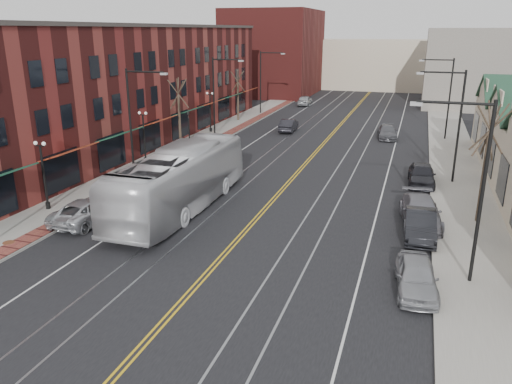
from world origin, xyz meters
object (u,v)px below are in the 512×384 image
Objects in this scene: parked_car_b at (420,225)px; parked_car_c at (421,212)px; transit_bus at (180,180)px; parked_car_a at (416,276)px; parked_car_d at (422,174)px; parked_suv at (87,210)px.

parked_car_c is at bearing 87.79° from parked_car_b.
transit_bus is at bearing 177.39° from parked_car_b.
parked_car_b is at bearing -96.51° from parked_car_c.
transit_bus is at bearing 150.58° from parked_car_a.
parked_car_d is (14.30, 10.10, -1.15)m from transit_bus.
parked_car_a is at bearing -93.04° from parked_car_b.
parked_car_c is (0.00, 2.05, 0.02)m from parked_car_b.
parked_suv is at bearing -171.46° from parked_car_b.
parked_car_c reaches higher than parked_car_a.
parked_car_a is 16.41m from parked_car_d.
parked_suv is at bearing 40.43° from transit_bus.
transit_bus is 14.48m from parked_car_c.
parked_car_c is (18.60, 5.58, 0.06)m from parked_suv.
parked_car_b is 0.98× the size of parked_car_d.
parked_suv is at bearing -145.71° from parked_car_d.
transit_bus reaches higher than parked_car_d.
parked_car_a is 8.25m from parked_car_c.
parked_car_b is at bearing 179.84° from transit_bus.
parked_suv is 19.42m from parked_car_c.
parked_car_d is at bearing 83.49° from parked_car_c.
parked_car_d is at bearing 87.79° from parked_car_b.
transit_bus is 2.65× the size of parked_car_c.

